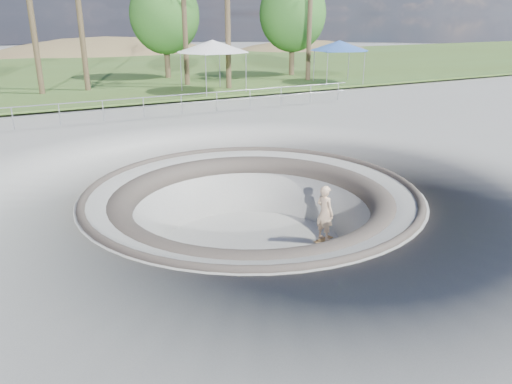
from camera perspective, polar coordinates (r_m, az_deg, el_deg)
ground at (r=15.28m, az=-0.50°, el=0.12°), size 180.00×180.00×0.00m
skate_bowl at (r=15.98m, az=-0.48°, el=-6.08°), size 14.00×14.00×4.10m
grass_strip at (r=47.54m, az=-19.90°, el=12.65°), size 180.00×36.00×0.12m
distant_hills at (r=71.79m, az=-19.01°, el=8.91°), size 103.20×45.00×28.60m
safety_railing at (r=26.06m, az=-12.72°, el=9.44°), size 25.00×0.06×1.03m
skateboard at (r=16.51m, az=7.71°, el=-5.43°), size 0.77×0.38×0.08m
skater at (r=16.14m, az=7.86°, el=-2.41°), size 0.56×0.74×1.84m
canopy_white at (r=33.46m, az=-4.99°, el=16.26°), size 6.39×6.39×3.28m
canopy_blue at (r=38.46m, az=9.51°, el=16.17°), size 5.79×5.79×3.02m
bushy_tree_mid at (r=41.47m, az=-10.39°, el=19.25°), size 5.41×4.92×7.80m
bushy_tree_right at (r=42.93m, az=4.22°, el=19.64°), size 5.53×5.02×7.97m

